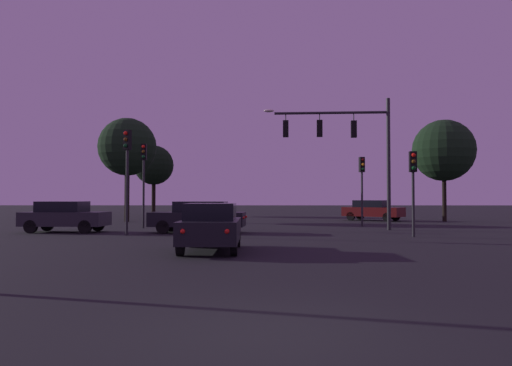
# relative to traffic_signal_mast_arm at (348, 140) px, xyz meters

# --- Properties ---
(ground_plane) EXTENTS (168.00, 168.00, 0.00)m
(ground_plane) POSITION_rel_traffic_signal_mast_arm_xyz_m (-4.47, 4.44, -4.79)
(ground_plane) COLOR black
(ground_plane) RESTS_ON ground
(traffic_signal_mast_arm) EXTENTS (6.70, 0.63, 6.99)m
(traffic_signal_mast_arm) POSITION_rel_traffic_signal_mast_arm_xyz_m (0.00, 0.00, 0.00)
(traffic_signal_mast_arm) COLOR #232326
(traffic_signal_mast_arm) RESTS_ON ground
(traffic_light_corner_left) EXTENTS (0.36, 0.38, 4.78)m
(traffic_light_corner_left) POSITION_rel_traffic_signal_mast_arm_xyz_m (-10.70, -4.05, -1.43)
(traffic_light_corner_left) COLOR #232326
(traffic_light_corner_left) RESTS_ON ground
(traffic_light_corner_right) EXTENTS (0.31, 0.36, 3.72)m
(traffic_light_corner_right) POSITION_rel_traffic_signal_mast_arm_xyz_m (1.98, -4.75, -2.14)
(traffic_light_corner_right) COLOR #232326
(traffic_light_corner_right) RESTS_ON ground
(traffic_light_median) EXTENTS (0.35, 0.38, 4.13)m
(traffic_light_median) POSITION_rel_traffic_signal_mast_arm_xyz_m (1.35, 3.10, -1.86)
(traffic_light_median) COLOR #232326
(traffic_light_median) RESTS_ON ground
(traffic_light_far_side) EXTENTS (0.32, 0.36, 4.72)m
(traffic_light_far_side) POSITION_rel_traffic_signal_mast_arm_xyz_m (-11.21, 1.19, -1.47)
(traffic_light_far_side) COLOR #232326
(traffic_light_far_side) RESTS_ON ground
(car_nearside_lane) EXTENTS (1.81, 4.00, 1.52)m
(car_nearside_lane) POSITION_rel_traffic_signal_mast_arm_xyz_m (-6.19, -10.59, -4.00)
(car_nearside_lane) COLOR black
(car_nearside_lane) RESTS_ON ground
(car_crossing_left) EXTENTS (4.71, 2.07, 1.52)m
(car_crossing_left) POSITION_rel_traffic_signal_mast_arm_xyz_m (-7.67, -2.33, -4.00)
(car_crossing_left) COLOR black
(car_crossing_left) RESTS_ON ground
(car_crossing_right) EXTENTS (4.13, 2.01, 1.52)m
(car_crossing_right) POSITION_rel_traffic_signal_mast_arm_xyz_m (-14.32, -2.01, -4.00)
(car_crossing_right) COLOR #232328
(car_crossing_right) RESTS_ON ground
(car_far_lane) EXTENTS (4.53, 4.04, 1.52)m
(car_far_lane) POSITION_rel_traffic_signal_mast_arm_xyz_m (3.67, 10.75, -4.00)
(car_far_lane) COLOR #4C0F0F
(car_far_lane) RESTS_ON ground
(tree_behind_sign) EXTENTS (3.77, 3.77, 6.72)m
(tree_behind_sign) POSITION_rel_traffic_signal_mast_arm_xyz_m (-14.97, 20.64, 0.02)
(tree_behind_sign) COLOR black
(tree_behind_sign) RESTS_ON ground
(tree_left_far) EXTENTS (4.15, 4.15, 7.44)m
(tree_left_far) POSITION_rel_traffic_signal_mast_arm_xyz_m (-14.28, 8.93, 0.55)
(tree_left_far) COLOR black
(tree_left_far) RESTS_ON ground
(tree_center_horizon) EXTENTS (4.45, 4.45, 7.36)m
(tree_center_horizon) POSITION_rel_traffic_signal_mast_arm_xyz_m (8.57, 9.50, 0.33)
(tree_center_horizon) COLOR black
(tree_center_horizon) RESTS_ON ground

